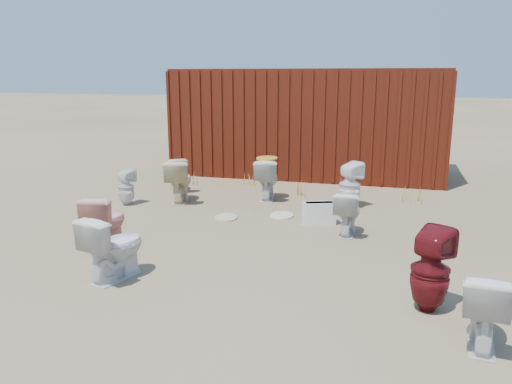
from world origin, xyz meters
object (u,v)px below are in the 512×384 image
(toilet_front_pink, at_px, (106,222))
(toilet_front_a, at_px, (114,247))
(shipping_container, at_px, (309,122))
(toilet_back_beige_left, at_px, (176,174))
(toilet_back_a, at_px, (126,187))
(toilet_back_e, at_px, (350,185))
(loose_tank, at_px, (319,213))
(toilet_back_beige_right, at_px, (179,181))
(toilet_front_c, at_px, (348,213))
(toilet_front_maroon, at_px, (430,270))
(toilet_front_e, at_px, (484,308))
(toilet_back_yellowlid, at_px, (267,179))

(toilet_front_pink, bearing_deg, toilet_front_a, 120.35)
(shipping_container, height_order, toilet_back_beige_left, shipping_container)
(toilet_front_a, height_order, toilet_back_a, toilet_front_a)
(toilet_back_e, relative_size, loose_tank, 1.61)
(toilet_back_beige_left, height_order, toilet_back_beige_right, toilet_back_beige_right)
(toilet_front_c, bearing_deg, toilet_back_beige_right, -16.88)
(toilet_back_beige_right, bearing_deg, toilet_back_beige_left, -75.38)
(toilet_front_maroon, height_order, toilet_back_a, toilet_front_maroon)
(toilet_back_a, bearing_deg, toilet_front_a, 132.14)
(toilet_front_e, height_order, loose_tank, toilet_front_e)
(toilet_back_beige_left, height_order, toilet_back_e, toilet_back_e)
(toilet_front_maroon, bearing_deg, toilet_back_e, -46.39)
(shipping_container, height_order, toilet_front_e, shipping_container)
(toilet_back_yellowlid, bearing_deg, shipping_container, -104.11)
(toilet_front_maroon, distance_m, toilet_back_yellowlid, 4.78)
(toilet_front_a, bearing_deg, toilet_front_pink, -37.79)
(toilet_front_a, xyz_separation_m, toilet_front_pink, (-0.65, 0.88, -0.01))
(toilet_front_pink, height_order, loose_tank, toilet_front_pink)
(toilet_front_pink, relative_size, toilet_back_beige_left, 1.09)
(shipping_container, xyz_separation_m, toilet_back_beige_right, (-1.77, -3.45, -0.81))
(toilet_back_e, bearing_deg, shipping_container, -29.97)
(toilet_back_beige_left, relative_size, loose_tank, 1.36)
(loose_tank, bearing_deg, toilet_back_a, 153.97)
(shipping_container, bearing_deg, loose_tank, -77.86)
(shipping_container, height_order, toilet_front_c, shipping_container)
(toilet_front_maroon, distance_m, toilet_back_a, 5.75)
(toilet_back_a, bearing_deg, shipping_container, -109.19)
(loose_tank, bearing_deg, toilet_front_e, -81.30)
(toilet_front_pink, distance_m, toilet_back_beige_left, 3.43)
(toilet_front_maroon, height_order, toilet_front_e, toilet_front_maroon)
(toilet_back_a, bearing_deg, toilet_front_maroon, 164.16)
(shipping_container, xyz_separation_m, toilet_front_pink, (-1.66, -6.05, -0.83))
(shipping_container, height_order, toilet_front_maroon, shipping_container)
(shipping_container, xyz_separation_m, toilet_front_maroon, (2.37, -6.81, -0.78))
(toilet_front_pink, bearing_deg, toilet_front_maroon, 163.05)
(toilet_back_yellowlid, distance_m, loose_tank, 1.81)
(shipping_container, relative_size, toilet_back_beige_left, 8.83)
(toilet_front_a, distance_m, toilet_front_pink, 1.10)
(toilet_back_beige_left, bearing_deg, toilet_back_beige_right, 84.20)
(shipping_container, height_order, toilet_back_beige_right, shipping_container)
(toilet_front_e, distance_m, loose_tank, 3.70)
(toilet_back_beige_left, bearing_deg, shipping_container, -163.76)
(toilet_front_a, distance_m, toilet_back_a, 3.40)
(toilet_back_yellowlid, bearing_deg, toilet_front_a, 71.64)
(toilet_front_e, xyz_separation_m, loose_tank, (-1.88, 3.19, -0.17))
(toilet_front_a, relative_size, toilet_front_pink, 1.02)
(toilet_back_a, bearing_deg, toilet_back_beige_right, -136.02)
(toilet_front_e, relative_size, toilet_back_e, 0.85)
(toilet_front_c, bearing_deg, toilet_front_a, 47.50)
(shipping_container, distance_m, toilet_front_pink, 6.33)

